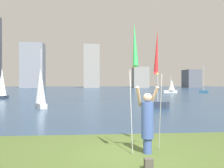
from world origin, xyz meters
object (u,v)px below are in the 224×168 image
(bag, at_px, (149,164))
(sailboat_6, at_px, (158,104))
(sailboat_5, at_px, (171,87))
(kite_flag_left, at_px, (135,47))
(sailboat_7, at_px, (2,84))
(sailboat_3, at_px, (204,91))
(sailboat_0, at_px, (41,87))
(kite_flag_right, at_px, (157,54))
(person, at_px, (147,120))

(bag, distance_m, sailboat_6, 15.94)
(sailboat_5, relative_size, sailboat_6, 0.75)
(kite_flag_left, relative_size, sailboat_5, 1.13)
(sailboat_7, bearing_deg, sailboat_6, -38.67)
(sailboat_3, distance_m, sailboat_7, 37.48)
(sailboat_0, xyz_separation_m, sailboat_5, (19.80, 27.53, -0.52))
(kite_flag_right, bearing_deg, sailboat_7, 116.29)
(sailboat_6, bearing_deg, sailboat_5, 70.12)
(kite_flag_left, height_order, kite_flag_right, kite_flag_left)
(bag, xyz_separation_m, sailboat_7, (-12.38, 28.71, 1.69))
(person, xyz_separation_m, kite_flag_right, (0.46, 0.65, 2.06))
(kite_flag_left, xyz_separation_m, sailboat_3, (21.64, 43.62, -2.83))
(kite_flag_left, relative_size, sailboat_3, 0.70)
(kite_flag_left, relative_size, sailboat_0, 0.79)
(sailboat_6, bearing_deg, sailboat_3, 59.68)
(sailboat_6, distance_m, sailboat_7, 21.45)
(sailboat_3, bearing_deg, sailboat_5, -169.71)
(kite_flag_left, bearing_deg, kite_flag_right, 48.69)
(person, distance_m, sailboat_6, 14.47)
(person, bearing_deg, sailboat_6, 84.27)
(kite_flag_right, distance_m, sailboat_3, 47.43)
(person, height_order, sailboat_3, sailboat_3)
(sailboat_6, bearing_deg, kite_flag_right, -105.09)
(sailboat_3, xyz_separation_m, sailboat_6, (-17.16, -29.35, -0.01))
(sailboat_3, height_order, sailboat_6, sailboat_3)
(bag, relative_size, sailboat_0, 0.05)
(kite_flag_right, xyz_separation_m, sailboat_3, (20.72, 42.57, -2.74))
(kite_flag_right, bearing_deg, bag, -109.74)
(kite_flag_left, bearing_deg, sailboat_5, 70.94)
(sailboat_0, height_order, sailboat_3, sailboat_3)
(kite_flag_left, distance_m, sailboat_5, 44.84)
(sailboat_3, bearing_deg, bag, -115.68)
(person, height_order, bag, person)
(sailboat_0, height_order, sailboat_7, sailboat_7)
(kite_flag_left, relative_size, sailboat_7, 0.71)
(bag, bearing_deg, sailboat_3, 64.32)
(bag, xyz_separation_m, sailboat_5, (14.47, 43.42, 1.06))
(bag, height_order, sailboat_3, sailboat_3)
(kite_flag_left, xyz_separation_m, sailboat_0, (-5.17, 14.82, -1.44))
(bag, height_order, sailboat_6, sailboat_6)
(sailboat_5, relative_size, sailboat_7, 0.63)
(kite_flag_left, distance_m, sailboat_6, 15.23)
(bag, bearing_deg, sailboat_7, 113.33)
(bag, distance_m, sailboat_5, 45.78)
(person, relative_size, kite_flag_left, 0.53)
(sailboat_7, bearing_deg, sailboat_5, 28.70)
(kite_flag_right, height_order, sailboat_7, sailboat_7)
(kite_flag_left, bearing_deg, sailboat_3, 63.61)
(bag, xyz_separation_m, sailboat_0, (-5.33, 15.89, 1.58))
(person, distance_m, kite_flag_right, 2.21)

